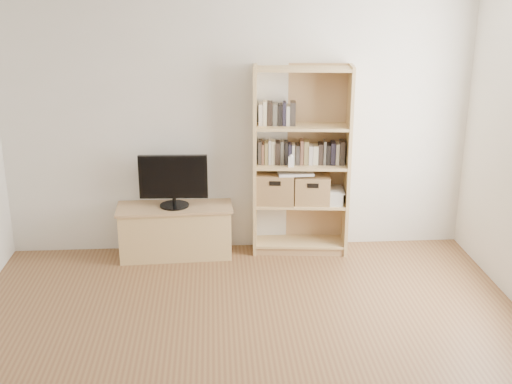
{
  "coord_description": "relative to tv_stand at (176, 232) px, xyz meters",
  "views": [
    {
      "loc": [
        -0.24,
        -3.54,
        2.61
      ],
      "look_at": [
        0.13,
        1.9,
        0.77
      ],
      "focal_mm": 45.0,
      "sensor_mm": 36.0,
      "label": 1
    }
  ],
  "objects": [
    {
      "name": "television",
      "position": [
        0.0,
        0.0,
        0.52
      ],
      "size": [
        0.65,
        0.08,
        0.51
      ],
      "primitive_type": "cube",
      "rotation": [
        0.0,
        0.0,
        -0.04
      ],
      "color": "black",
      "rests_on": "tv_stand"
    },
    {
      "name": "books_row_upper",
      "position": [
        1.02,
        0.08,
        1.13
      ],
      "size": [
        0.37,
        0.16,
        0.19
      ],
      "primitive_type": "cube",
      "rotation": [
        0.0,
        0.0,
        -0.07
      ],
      "color": "#342E2A",
      "rests_on": "bookshelf"
    },
    {
      "name": "back_wall",
      "position": [
        0.63,
        0.2,
        1.06
      ],
      "size": [
        4.5,
        0.02,
        2.6
      ],
      "primitive_type": "cube",
      "color": "silver",
      "rests_on": "floor"
    },
    {
      "name": "tv_stand",
      "position": [
        0.0,
        0.0,
        0.0
      ],
      "size": [
        1.08,
        0.45,
        0.49
      ],
      "primitive_type": "cube",
      "rotation": [
        0.0,
        0.0,
        0.04
      ],
      "color": "tan",
      "rests_on": "floor"
    },
    {
      "name": "laptop",
      "position": [
        1.17,
        0.02,
        0.58
      ],
      "size": [
        0.34,
        0.24,
        0.03
      ],
      "primitive_type": "cube",
      "rotation": [
        0.0,
        0.0,
        0.03
      ],
      "color": "silver",
      "rests_on": "basket_left"
    },
    {
      "name": "magazine_stack",
      "position": [
        1.54,
        0.0,
        0.33
      ],
      "size": [
        0.22,
        0.28,
        0.12
      ],
      "primitive_type": "cube",
      "rotation": [
        0.0,
        0.0,
        -0.14
      ],
      "color": "beige",
      "rests_on": "bookshelf"
    },
    {
      "name": "books_row_mid",
      "position": [
        1.23,
        0.06,
        0.76
      ],
      "size": [
        0.76,
        0.24,
        0.2
      ],
      "primitive_type": "cube",
      "rotation": [
        0.0,
        0.0,
        -0.13
      ],
      "color": "#342E2A",
      "rests_on": "bookshelf"
    },
    {
      "name": "basket_right",
      "position": [
        1.34,
        0.02,
        0.41
      ],
      "size": [
        0.37,
        0.32,
        0.28
      ],
      "primitive_type": "cube",
      "rotation": [
        0.0,
        0.0,
        -0.13
      ],
      "color": "olive",
      "rests_on": "bookshelf"
    },
    {
      "name": "basket_left",
      "position": [
        0.98,
        0.05,
        0.42
      ],
      "size": [
        0.4,
        0.35,
        0.3
      ],
      "primitive_type": "cube",
      "rotation": [
        0.0,
        0.0,
        -0.14
      ],
      "color": "olive",
      "rests_on": "bookshelf"
    },
    {
      "name": "baby_monitor",
      "position": [
        1.11,
        -0.06,
        0.71
      ],
      "size": [
        0.05,
        0.04,
        0.1
      ],
      "primitive_type": "cube",
      "rotation": [
        0.0,
        0.0,
        -0.07
      ],
      "color": "white",
      "rests_on": "bookshelf"
    },
    {
      "name": "bookshelf",
      "position": [
        1.23,
        0.04,
        0.68
      ],
      "size": [
        0.95,
        0.41,
        1.84
      ],
      "primitive_type": "cube",
      "rotation": [
        0.0,
        0.0,
        -0.1
      ],
      "color": "tan",
      "rests_on": "floor"
    }
  ]
}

